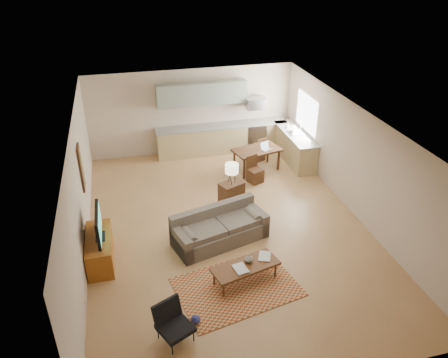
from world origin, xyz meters
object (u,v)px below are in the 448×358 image
object	(u,v)px
sofa	(220,227)
dining_table	(256,160)
tv_credenza	(100,249)
armchair	(175,325)
coffee_table	(245,273)
console_table	(231,195)

from	to	relation	value
sofa	dining_table	world-z (taller)	sofa
sofa	tv_credenza	world-z (taller)	sofa
sofa	dining_table	size ratio (longest dim) A/B	1.63
armchair	tv_credenza	xyz separation A→B (m)	(-1.26, 2.50, -0.04)
coffee_table	tv_credenza	size ratio (longest dim) A/B	1.01
console_table	dining_table	distance (m)	2.18
coffee_table	console_table	world-z (taller)	console_table
tv_credenza	console_table	bearing A→B (deg)	23.80
console_table	dining_table	world-z (taller)	same
coffee_table	tv_credenza	bearing A→B (deg)	139.79
armchair	dining_table	world-z (taller)	armchair
sofa	dining_table	distance (m)	3.68
coffee_table	console_table	distance (m)	2.86
sofa	coffee_table	distance (m)	1.46
tv_credenza	console_table	world-z (taller)	console_table
sofa	coffee_table	xyz separation A→B (m)	(0.18, -1.44, -0.18)
armchair	console_table	distance (m)	4.45
armchair	dining_table	xyz separation A→B (m)	(3.29, 5.74, -0.01)
armchair	sofa	bearing A→B (deg)	35.72
console_table	dining_table	bearing A→B (deg)	31.55
sofa	coffee_table	bearing A→B (deg)	-98.89
armchair	dining_table	distance (m)	6.61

